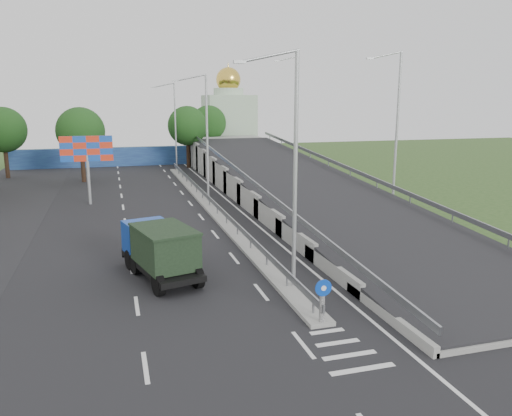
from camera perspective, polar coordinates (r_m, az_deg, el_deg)
name	(u,v)px	position (r m, az deg, el deg)	size (l,w,h in m)	color
ground	(348,355)	(17.44, 10.48, -16.16)	(160.00, 160.00, 0.00)	#2D4C1E
road_surface	(178,222)	(34.87, -8.93, -1.60)	(26.00, 90.00, 0.04)	black
median	(210,207)	(39.15, -5.34, 0.16)	(1.00, 44.00, 0.20)	gray
overpass_ramp	(300,182)	(40.89, 5.00, 3.03)	(10.00, 50.00, 3.50)	gray
median_guardrail	(209,198)	(39.03, -5.35, 1.09)	(0.09, 44.00, 0.71)	gray
sign_bollard	(322,301)	(18.77, 7.60, -10.45)	(0.64, 0.23, 1.67)	black
lamp_post_near	(291,159)	(21.06, 4.05, 5.57)	(2.74, 0.18, 10.08)	#B2B5B7
lamp_post_mid	(205,131)	(40.36, -5.89, 8.69)	(2.74, 0.18, 10.08)	#B2B5B7
lamp_post_far	(174,122)	(60.12, -9.39, 9.73)	(2.74, 0.18, 10.08)	#B2B5B7
blue_wall	(137,156)	(66.08, -13.44, 5.75)	(30.00, 0.50, 2.40)	navy
church	(229,120)	(75.66, -3.13, 9.96)	(7.00, 7.00, 13.80)	#B2CCAD
billboard	(87,153)	(41.87, -18.77, 6.01)	(4.00, 0.24, 5.50)	#B2B5B7
tree_left_mid	(80,131)	(53.80, -19.42, 8.26)	(4.80, 4.80, 7.60)	black
tree_median_far	(187,126)	(62.38, -7.85, 9.28)	(4.80, 4.80, 7.60)	black
tree_left_far	(3,130)	(59.71, -26.93, 7.96)	(4.80, 4.80, 7.60)	black
tree_ramp_far	(209,123)	(69.94, -5.42, 9.64)	(4.80, 4.80, 7.60)	black
dump_truck	(160,248)	(24.02, -10.97, -4.51)	(3.48, 6.13, 2.55)	black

